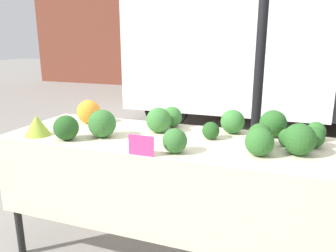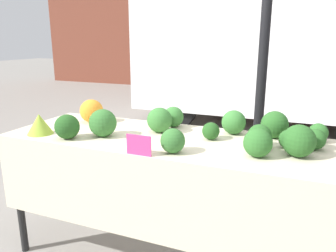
{
  "view_description": "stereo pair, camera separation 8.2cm",
  "coord_description": "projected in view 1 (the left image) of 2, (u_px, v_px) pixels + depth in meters",
  "views": [
    {
      "loc": [
        0.69,
        -1.9,
        1.51
      ],
      "look_at": [
        0.0,
        0.0,
        0.98
      ],
      "focal_mm": 35.0,
      "sensor_mm": 36.0,
      "label": 1
    },
    {
      "loc": [
        0.76,
        -1.87,
        1.51
      ],
      "look_at": [
        0.0,
        0.0,
        0.98
      ],
      "focal_mm": 35.0,
      "sensor_mm": 36.0,
      "label": 2
    }
  ],
  "objects": [
    {
      "name": "tent_pole",
      "position": [
        259.0,
        70.0,
        2.35
      ],
      "size": [
        0.07,
        0.07,
        2.6
      ],
      "color": "black",
      "rests_on": "ground_plane"
    },
    {
      "name": "parked_truck",
      "position": [
        257.0,
        57.0,
        5.82
      ],
      "size": [
        4.58,
        2.22,
        2.25
      ],
      "color": "white",
      "rests_on": "ground_plane"
    },
    {
      "name": "market_table",
      "position": [
        164.0,
        159.0,
        2.08
      ],
      "size": [
        2.15,
        0.75,
        0.9
      ],
      "color": "beige",
      "rests_on": "ground_plane"
    },
    {
      "name": "orange_cauliflower",
      "position": [
        89.0,
        112.0,
        2.46
      ],
      "size": [
        0.18,
        0.18,
        0.18
      ],
      "color": "orange",
      "rests_on": "market_table"
    },
    {
      "name": "romanesco_head",
      "position": [
        37.0,
        125.0,
        2.15
      ],
      "size": [
        0.17,
        0.17,
        0.14
      ],
      "color": "#93B238",
      "rests_on": "market_table"
    },
    {
      "name": "broccoli_head_0",
      "position": [
        159.0,
        120.0,
        2.22
      ],
      "size": [
        0.17,
        0.17,
        0.17
      ],
      "color": "#387533",
      "rests_on": "market_table"
    },
    {
      "name": "broccoli_head_1",
      "position": [
        260.0,
        135.0,
        1.92
      ],
      "size": [
        0.14,
        0.14,
        0.14
      ],
      "color": "#285B23",
      "rests_on": "market_table"
    },
    {
      "name": "broccoli_head_2",
      "position": [
        102.0,
        124.0,
        2.1
      ],
      "size": [
        0.18,
        0.18,
        0.18
      ],
      "color": "#336B2D",
      "rests_on": "market_table"
    },
    {
      "name": "broccoli_head_3",
      "position": [
        66.0,
        128.0,
        2.05
      ],
      "size": [
        0.16,
        0.16,
        0.16
      ],
      "color": "#23511E",
      "rests_on": "market_table"
    },
    {
      "name": "broccoli_head_4",
      "position": [
        259.0,
        142.0,
        1.77
      ],
      "size": [
        0.16,
        0.16,
        0.16
      ],
      "color": "#2D6628",
      "rests_on": "market_table"
    },
    {
      "name": "broccoli_head_5",
      "position": [
        175.0,
        141.0,
        1.82
      ],
      "size": [
        0.14,
        0.14,
        0.14
      ],
      "color": "#336B2D",
      "rests_on": "market_table"
    },
    {
      "name": "broccoli_head_6",
      "position": [
        211.0,
        131.0,
        2.07
      ],
      "size": [
        0.11,
        0.11,
        0.11
      ],
      "color": "#23511E",
      "rests_on": "market_table"
    },
    {
      "name": "broccoli_head_7",
      "position": [
        299.0,
        139.0,
        1.78
      ],
      "size": [
        0.18,
        0.18,
        0.18
      ],
      "color": "#285B23",
      "rests_on": "market_table"
    },
    {
      "name": "broccoli_head_8",
      "position": [
        273.0,
        124.0,
        2.12
      ],
      "size": [
        0.17,
        0.17,
        0.17
      ],
      "color": "#285B23",
      "rests_on": "market_table"
    },
    {
      "name": "broccoli_head_9",
      "position": [
        233.0,
        122.0,
        2.2
      ],
      "size": [
        0.16,
        0.16,
        0.16
      ],
      "color": "#387533",
      "rests_on": "market_table"
    },
    {
      "name": "broccoli_head_10",
      "position": [
        316.0,
        131.0,
        2.05
      ],
      "size": [
        0.12,
        0.12,
        0.12
      ],
      "color": "#2D6628",
      "rests_on": "market_table"
    },
    {
      "name": "broccoli_head_11",
      "position": [
        314.0,
        137.0,
        1.91
      ],
      "size": [
        0.12,
        0.12,
        0.12
      ],
      "color": "#285B23",
      "rests_on": "market_table"
    },
    {
      "name": "broccoli_head_12",
      "position": [
        288.0,
        138.0,
        1.92
      ],
      "size": [
        0.11,
        0.11,
        0.11
      ],
      "color": "#285B23",
      "rests_on": "market_table"
    },
    {
      "name": "broccoli_head_13",
      "position": [
        172.0,
        117.0,
        2.36
      ],
      "size": [
        0.15,
        0.15,
        0.15
      ],
      "color": "#387533",
      "rests_on": "market_table"
    },
    {
      "name": "price_sign",
      "position": [
        141.0,
        146.0,
        1.77
      ],
      "size": [
        0.15,
        0.01,
        0.11
      ],
      "color": "#E53D84",
      "rests_on": "market_table"
    }
  ]
}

